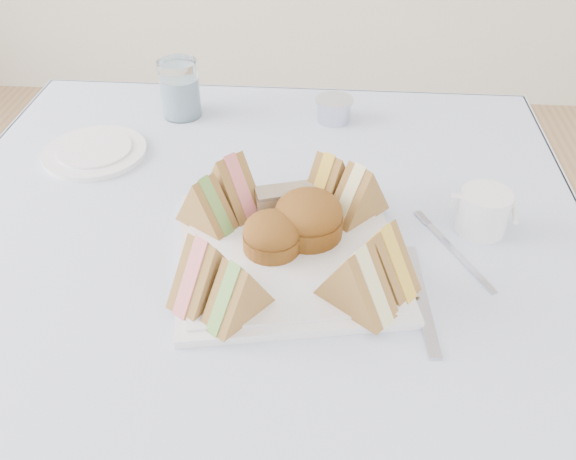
# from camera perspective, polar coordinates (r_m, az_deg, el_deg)

# --- Properties ---
(table) EXTENTS (0.90, 0.90, 0.74)m
(table) POSITION_cam_1_polar(r_m,az_deg,el_deg) (1.18, -2.63, -14.88)
(table) COLOR brown
(table) RESTS_ON floor
(tablecloth) EXTENTS (1.02, 1.02, 0.01)m
(tablecloth) POSITION_cam_1_polar(r_m,az_deg,el_deg) (0.91, -3.30, -0.74)
(tablecloth) COLOR silver
(tablecloth) RESTS_ON table
(serving_plate) EXTENTS (0.36, 0.36, 0.01)m
(serving_plate) POSITION_cam_1_polar(r_m,az_deg,el_deg) (0.87, 0.00, -2.27)
(serving_plate) COLOR white
(serving_plate) RESTS_ON tablecloth
(sandwich_fl_a) EXTENTS (0.10, 0.11, 0.09)m
(sandwich_fl_a) POSITION_cam_1_polar(r_m,az_deg,el_deg) (0.78, -7.79, -3.46)
(sandwich_fl_a) COLOR olive
(sandwich_fl_a) RESTS_ON serving_plate
(sandwich_fl_b) EXTENTS (0.09, 0.10, 0.08)m
(sandwich_fl_b) POSITION_cam_1_polar(r_m,az_deg,el_deg) (0.75, -4.78, -5.52)
(sandwich_fl_b) COLOR olive
(sandwich_fl_b) RESTS_ON serving_plate
(sandwich_fr_a) EXTENTS (0.11, 0.10, 0.09)m
(sandwich_fr_a) POSITION_cam_1_polar(r_m,az_deg,el_deg) (0.80, 8.72, -2.28)
(sandwich_fr_a) COLOR olive
(sandwich_fr_a) RESTS_ON serving_plate
(sandwich_fr_b) EXTENTS (0.11, 0.10, 0.09)m
(sandwich_fr_b) POSITION_cam_1_polar(r_m,az_deg,el_deg) (0.76, 6.51, -4.41)
(sandwich_fr_b) COLOR olive
(sandwich_fr_b) RESTS_ON serving_plate
(sandwich_bl_a) EXTENTS (0.10, 0.09, 0.08)m
(sandwich_bl_a) POSITION_cam_1_polar(r_m,az_deg,el_deg) (0.90, -7.75, 2.66)
(sandwich_bl_a) COLOR olive
(sandwich_bl_a) RESTS_ON serving_plate
(sandwich_bl_b) EXTENTS (0.11, 0.11, 0.09)m
(sandwich_bl_b) POSITION_cam_1_polar(r_m,az_deg,el_deg) (0.92, -5.35, 4.51)
(sandwich_bl_b) COLOR olive
(sandwich_bl_b) RESTS_ON serving_plate
(sandwich_br_a) EXTENTS (0.10, 0.11, 0.09)m
(sandwich_br_a) POSITION_cam_1_polar(r_m,az_deg,el_deg) (0.91, 6.64, 3.68)
(sandwich_br_a) COLOR olive
(sandwich_br_a) RESTS_ON serving_plate
(sandwich_br_b) EXTENTS (0.09, 0.11, 0.09)m
(sandwich_br_b) POSITION_cam_1_polar(r_m,az_deg,el_deg) (0.94, 3.82, 4.84)
(sandwich_br_b) COLOR olive
(sandwich_br_b) RESTS_ON serving_plate
(scone_left) EXTENTS (0.10, 0.10, 0.06)m
(scone_left) POSITION_cam_1_polar(r_m,az_deg,el_deg) (0.85, -1.52, -0.40)
(scone_left) COLOR brown
(scone_left) RESTS_ON serving_plate
(scone_right) EXTENTS (0.14, 0.14, 0.07)m
(scone_right) POSITION_cam_1_polar(r_m,az_deg,el_deg) (0.87, 1.94, 1.25)
(scone_right) COLOR brown
(scone_right) RESTS_ON serving_plate
(pastry_slice) EXTENTS (0.10, 0.06, 0.04)m
(pastry_slice) POSITION_cam_1_polar(r_m,az_deg,el_deg) (0.93, -0.27, 2.78)
(pastry_slice) COLOR tan
(pastry_slice) RESTS_ON serving_plate
(side_plate) EXTENTS (0.24, 0.24, 0.01)m
(side_plate) POSITION_cam_1_polar(r_m,az_deg,el_deg) (1.15, -17.60, 6.96)
(side_plate) COLOR white
(side_plate) RESTS_ON tablecloth
(water_glass) EXTENTS (0.09, 0.09, 0.11)m
(water_glass) POSITION_cam_1_polar(r_m,az_deg,el_deg) (1.23, -10.09, 12.88)
(water_glass) COLOR white
(water_glass) RESTS_ON tablecloth
(tea_strainer) EXTENTS (0.08, 0.08, 0.04)m
(tea_strainer) POSITION_cam_1_polar(r_m,az_deg,el_deg) (1.21, 4.32, 11.07)
(tea_strainer) COLOR silver
(tea_strainer) RESTS_ON tablecloth
(knife) EXTENTS (0.03, 0.21, 0.00)m
(knife) POSITION_cam_1_polar(r_m,az_deg,el_deg) (0.83, 12.35, -6.23)
(knife) COLOR silver
(knife) RESTS_ON tablecloth
(fork) EXTENTS (0.08, 0.15, 0.00)m
(fork) POSITION_cam_1_polar(r_m,az_deg,el_deg) (0.91, 15.76, -2.43)
(fork) COLOR silver
(fork) RESTS_ON tablecloth
(creamer_jug) EXTENTS (0.08, 0.08, 0.07)m
(creamer_jug) POSITION_cam_1_polar(r_m,az_deg,el_deg) (0.95, 17.82, 1.67)
(creamer_jug) COLOR white
(creamer_jug) RESTS_ON tablecloth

